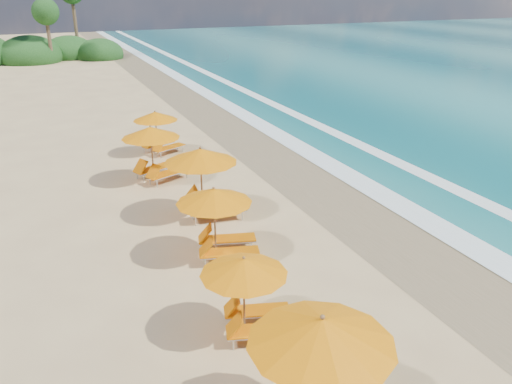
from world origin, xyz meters
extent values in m
plane|color=tan|center=(0.00, 0.00, 0.00)|extent=(160.00, 160.00, 0.00)
cube|color=#8C7853|center=(4.00, 0.00, 0.01)|extent=(4.00, 160.00, 0.01)
cube|color=white|center=(5.50, 0.00, 0.03)|extent=(1.20, 160.00, 0.01)
cube|color=white|center=(8.50, 0.00, 0.02)|extent=(0.80, 160.00, 0.01)
cylinder|color=olive|center=(-2.45, -8.41, 1.23)|extent=(0.06, 0.06, 2.46)
cone|color=orange|center=(-2.45, -8.41, 2.25)|extent=(3.10, 3.10, 0.49)
sphere|color=olive|center=(-2.45, -8.41, 2.52)|extent=(0.09, 0.09, 0.09)
cylinder|color=olive|center=(-2.53, -5.20, 0.96)|extent=(0.05, 0.05, 1.93)
cone|color=orange|center=(-2.53, -5.20, 1.77)|extent=(2.47, 2.47, 0.39)
sphere|color=olive|center=(-2.53, -5.20, 1.98)|extent=(0.07, 0.07, 0.07)
cylinder|color=olive|center=(-1.95, -1.50, 1.07)|extent=(0.05, 0.05, 2.14)
cone|color=orange|center=(-1.95, -1.50, 1.96)|extent=(2.71, 2.71, 0.43)
sphere|color=olive|center=(-1.95, -1.50, 2.19)|extent=(0.08, 0.08, 0.08)
cylinder|color=olive|center=(-1.41, 1.43, 1.21)|extent=(0.06, 0.06, 2.42)
cone|color=orange|center=(-1.41, 1.43, 2.21)|extent=(2.79, 2.79, 0.49)
sphere|color=olive|center=(-1.41, 1.43, 2.48)|extent=(0.09, 0.09, 0.09)
cylinder|color=olive|center=(-2.20, 5.49, 1.13)|extent=(0.06, 0.06, 2.27)
cone|color=orange|center=(-2.20, 5.49, 2.07)|extent=(3.04, 3.04, 0.46)
sphere|color=olive|center=(-2.20, 5.49, 2.33)|extent=(0.08, 0.08, 0.08)
cylinder|color=olive|center=(-1.20, 9.05, 1.01)|extent=(0.05, 0.05, 2.02)
cone|color=orange|center=(-1.20, 9.05, 1.85)|extent=(2.75, 2.75, 0.41)
sphere|color=olive|center=(-1.20, 9.05, 2.07)|extent=(0.07, 0.07, 0.07)
ellipsoid|color=#163D14|center=(-6.00, 45.00, 0.62)|extent=(6.40, 6.40, 4.16)
ellipsoid|color=#163D14|center=(-2.00, 47.00, 0.55)|extent=(5.60, 5.60, 3.64)
ellipsoid|color=#163D14|center=(1.00, 45.00, 0.49)|extent=(5.00, 5.00, 3.25)
cylinder|color=brown|center=(-4.00, 43.00, 2.50)|extent=(0.36, 0.36, 5.00)
sphere|color=#163D14|center=(-4.00, 43.00, 5.00)|extent=(2.60, 2.60, 2.60)
cylinder|color=brown|center=(-1.00, 47.00, 3.40)|extent=(0.36, 0.36, 6.80)
camera|label=1|loc=(-6.22, -14.42, 7.55)|focal=36.22mm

